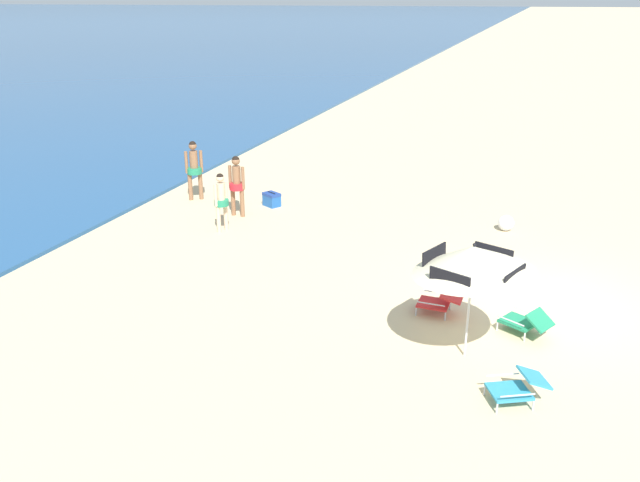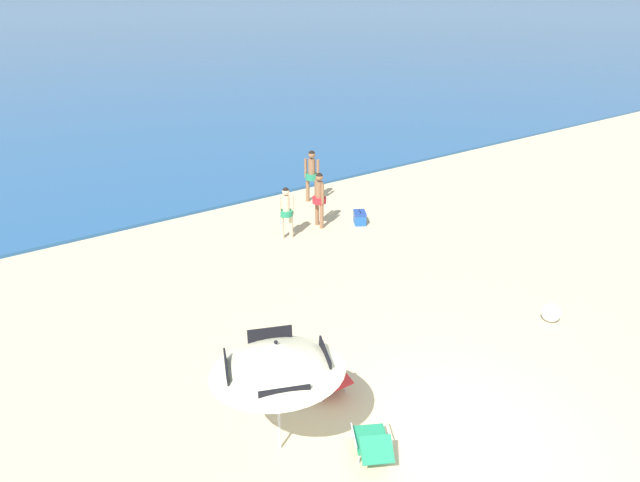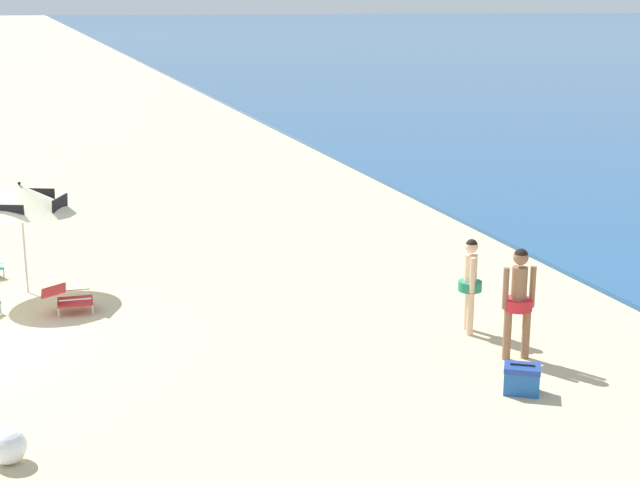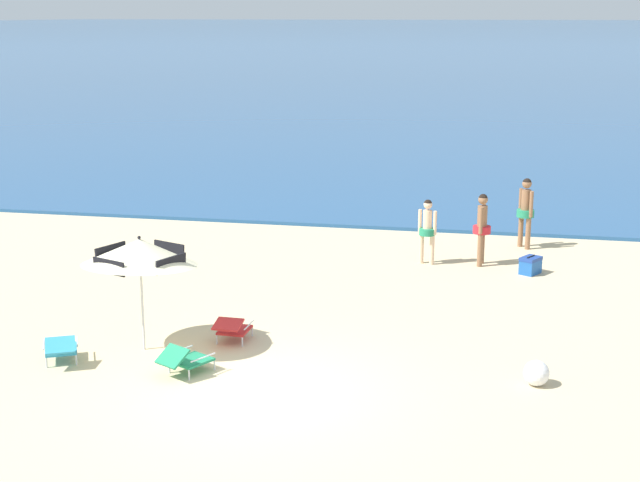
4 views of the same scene
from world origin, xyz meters
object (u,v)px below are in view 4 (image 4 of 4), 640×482
lounge_chair_under_umbrella (185,359)px  person_wading_in (526,208)px  lounge_chair_beside_umbrella (232,328)px  person_standing_near_shore (427,227)px  person_standing_beside (482,224)px  beach_ball (536,373)px  lounge_chair_facing_sea (61,348)px  cooler_box (530,265)px  beach_umbrella_striped_main (140,252)px

lounge_chair_under_umbrella → person_wading_in: person_wading_in is taller
person_wading_in → lounge_chair_beside_umbrella: bearing=-122.5°
person_standing_near_shore → person_wading_in: bearing=41.8°
person_standing_beside → person_standing_near_shore: bearing=-173.0°
person_standing_beside → beach_ball: (1.16, -7.28, -0.79)m
lounge_chair_facing_sea → cooler_box: bearing=42.8°
person_standing_beside → beach_umbrella_striped_main: bearing=-129.0°
lounge_chair_beside_umbrella → person_wading_in: 9.83m
beach_umbrella_striped_main → lounge_chair_beside_umbrella: bearing=24.7°
lounge_chair_facing_sea → person_standing_beside: (6.82, 7.95, 0.72)m
lounge_chair_under_umbrella → person_wading_in: bearing=60.5°
beach_umbrella_striped_main → person_standing_beside: size_ratio=1.33×
person_standing_near_shore → person_wading_in: size_ratio=0.87×
beach_umbrella_striped_main → person_standing_beside: (5.69, 7.02, -0.80)m
person_standing_near_shore → lounge_chair_beside_umbrella: bearing=-115.5°
lounge_chair_beside_umbrella → cooler_box: 7.93m
lounge_chair_under_umbrella → beach_ball: lounge_chair_under_umbrella is taller
person_standing_beside → cooler_box: (1.16, -0.55, -0.80)m
lounge_chair_under_umbrella → beach_ball: size_ratio=2.45×
beach_umbrella_striped_main → cooler_box: size_ratio=3.81×
lounge_chair_facing_sea → person_standing_beside: size_ratio=0.59×
beach_ball → beach_umbrella_striped_main: bearing=177.8°
beach_umbrella_striped_main → person_standing_near_shore: size_ratio=1.46×
lounge_chair_facing_sea → beach_ball: lounge_chair_facing_sea is taller
beach_umbrella_striped_main → cooler_box: beach_umbrella_striped_main is taller
lounge_chair_beside_umbrella → person_wading_in: bearing=57.5°
beach_umbrella_striped_main → cooler_box: 9.55m
lounge_chair_facing_sea → person_wading_in: bearing=51.4°
lounge_chair_beside_umbrella → beach_ball: lounge_chair_beside_umbrella is taller
lounge_chair_beside_umbrella → lounge_chair_facing_sea: 3.03m
person_standing_beside → lounge_chair_under_umbrella: bearing=-119.8°
beach_umbrella_striped_main → lounge_chair_under_umbrella: beach_umbrella_striped_main is taller
lounge_chair_facing_sea → person_wading_in: (7.85, 9.85, 0.77)m
lounge_chair_under_umbrella → person_standing_near_shore: bearing=67.2°
beach_umbrella_striped_main → lounge_chair_under_umbrella: 2.13m
beach_umbrella_striped_main → person_wading_in: size_ratio=1.27×
beach_umbrella_striped_main → lounge_chair_facing_sea: bearing=-141.0°
beach_ball → cooler_box: bearing=90.0°
beach_umbrella_striped_main → person_wading_in: bearing=53.1°
lounge_chair_beside_umbrella → cooler_box: bearing=47.1°
lounge_chair_beside_umbrella → person_standing_beside: 7.68m
beach_umbrella_striped_main → person_standing_beside: beach_umbrella_striped_main is taller
beach_umbrella_striped_main → person_standing_beside: bearing=51.0°
beach_umbrella_striped_main → beach_ball: bearing=-2.2°
lounge_chair_facing_sea → beach_ball: size_ratio=2.40×
person_standing_near_shore → cooler_box: person_standing_near_shore is taller
lounge_chair_beside_umbrella → beach_umbrella_striped_main: bearing=-155.3°
lounge_chair_facing_sea → person_wading_in: size_ratio=0.56×
person_wading_in → cooler_box: person_wading_in is taller
lounge_chair_facing_sea → person_wading_in: person_wading_in is taller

